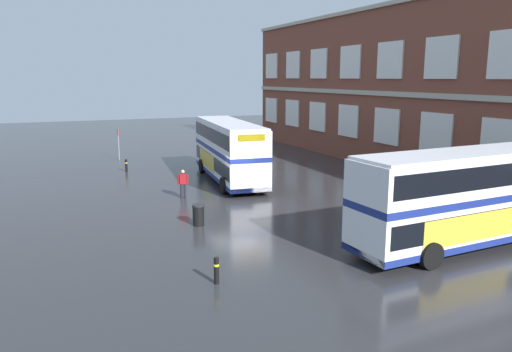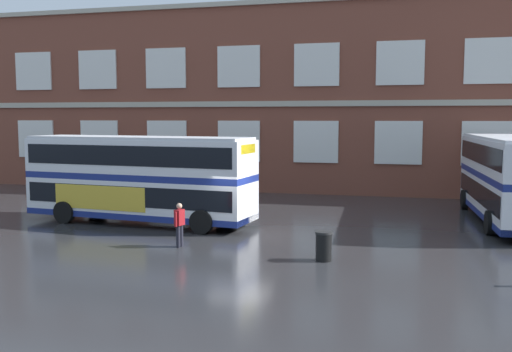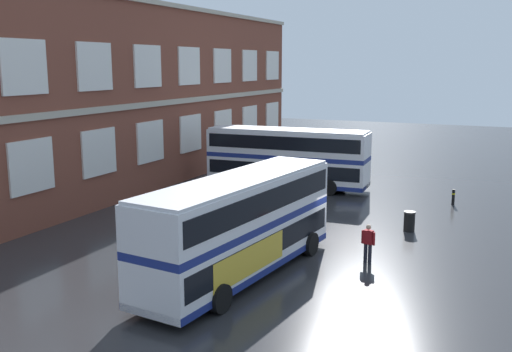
{
  "view_description": "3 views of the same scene",
  "coord_description": "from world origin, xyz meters",
  "px_view_note": "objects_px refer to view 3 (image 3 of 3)",
  "views": [
    {
      "loc": [
        25.98,
        -9.76,
        7.02
      ],
      "look_at": [
        0.41,
        1.26,
        1.43
      ],
      "focal_mm": 34.51,
      "sensor_mm": 36.0,
      "label": 1
    },
    {
      "loc": [
        6.6,
        -22.98,
        4.95
      ],
      "look_at": [
        -0.11,
        2.92,
        2.25
      ],
      "focal_mm": 40.78,
      "sensor_mm": 36.0,
      "label": 2
    },
    {
      "loc": [
        -25.36,
        -8.0,
        8.4
      ],
      "look_at": [
        1.16,
        4.08,
        2.77
      ],
      "focal_mm": 40.74,
      "sensor_mm": 36.0,
      "label": 3
    }
  ],
  "objects_px": {
    "double_decker_near": "(240,225)",
    "safety_bollard_east": "(453,197)",
    "double_decker_middle": "(287,157)",
    "station_litter_bin": "(409,221)",
    "waiting_passenger": "(368,242)"
  },
  "relations": [
    {
      "from": "double_decker_middle",
      "to": "station_litter_bin",
      "type": "xyz_separation_m",
      "value": [
        -7.29,
        -9.57,
        -1.63
      ]
    },
    {
      "from": "double_decker_near",
      "to": "waiting_passenger",
      "type": "relative_size",
      "value": 6.6
    },
    {
      "from": "station_litter_bin",
      "to": "safety_bollard_east",
      "type": "relative_size",
      "value": 1.08
    },
    {
      "from": "double_decker_near",
      "to": "safety_bollard_east",
      "type": "xyz_separation_m",
      "value": [
        16.23,
        -6.44,
        -1.66
      ]
    },
    {
      "from": "waiting_passenger",
      "to": "safety_bollard_east",
      "type": "relative_size",
      "value": 1.79
    },
    {
      "from": "waiting_passenger",
      "to": "station_litter_bin",
      "type": "relative_size",
      "value": 1.65
    },
    {
      "from": "double_decker_near",
      "to": "station_litter_bin",
      "type": "xyz_separation_m",
      "value": [
        9.37,
        -5.02,
        -1.63
      ]
    },
    {
      "from": "waiting_passenger",
      "to": "safety_bollard_east",
      "type": "xyz_separation_m",
      "value": [
        12.5,
        -2.19,
        -0.44
      ]
    },
    {
      "from": "station_litter_bin",
      "to": "double_decker_near",
      "type": "bearing_deg",
      "value": 151.83
    },
    {
      "from": "double_decker_near",
      "to": "waiting_passenger",
      "type": "height_order",
      "value": "double_decker_near"
    },
    {
      "from": "double_decker_near",
      "to": "double_decker_middle",
      "type": "bearing_deg",
      "value": 15.3
    },
    {
      "from": "double_decker_near",
      "to": "station_litter_bin",
      "type": "height_order",
      "value": "double_decker_near"
    },
    {
      "from": "double_decker_middle",
      "to": "station_litter_bin",
      "type": "distance_m",
      "value": 12.15
    },
    {
      "from": "safety_bollard_east",
      "to": "double_decker_middle",
      "type": "bearing_deg",
      "value": 87.74
    },
    {
      "from": "double_decker_near",
      "to": "waiting_passenger",
      "type": "bearing_deg",
      "value": -48.77
    }
  ]
}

